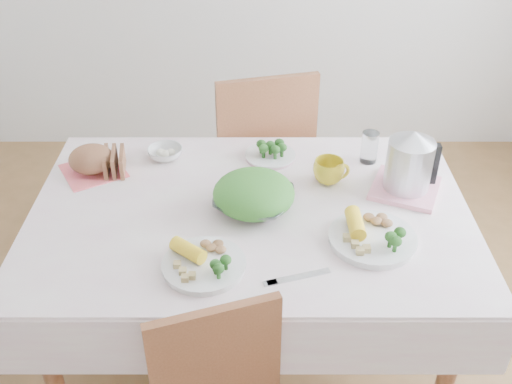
{
  "coord_description": "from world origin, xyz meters",
  "views": [
    {
      "loc": [
        0.02,
        -1.65,
        1.97
      ],
      "look_at": [
        0.02,
        0.02,
        0.82
      ],
      "focal_mm": 42.0,
      "sensor_mm": 36.0,
      "label": 1
    }
  ],
  "objects_px": {
    "salad_bowl": "(254,201)",
    "dinner_plate_right": "(372,239)",
    "dining_table": "(251,292)",
    "chair_far": "(256,165)",
    "electric_kettle": "(409,161)",
    "dinner_plate_left": "(204,265)",
    "yellow_mug": "(329,171)"
  },
  "relations": [
    {
      "from": "salad_bowl",
      "to": "electric_kettle",
      "type": "relative_size",
      "value": 1.16
    },
    {
      "from": "chair_far",
      "to": "electric_kettle",
      "type": "xyz_separation_m",
      "value": [
        0.53,
        -0.65,
        0.42
      ]
    },
    {
      "from": "salad_bowl",
      "to": "chair_far",
      "type": "bearing_deg",
      "value": 89.53
    },
    {
      "from": "dining_table",
      "to": "dinner_plate_left",
      "type": "relative_size",
      "value": 5.5
    },
    {
      "from": "chair_far",
      "to": "electric_kettle",
      "type": "height_order",
      "value": "electric_kettle"
    },
    {
      "from": "chair_far",
      "to": "dinner_plate_right",
      "type": "relative_size",
      "value": 3.55
    },
    {
      "from": "dining_table",
      "to": "salad_bowl",
      "type": "bearing_deg",
      "value": 5.56
    },
    {
      "from": "dinner_plate_right",
      "to": "yellow_mug",
      "type": "bearing_deg",
      "value": 107.06
    },
    {
      "from": "chair_far",
      "to": "salad_bowl",
      "type": "xyz_separation_m",
      "value": [
        -0.01,
        -0.76,
        0.33
      ]
    },
    {
      "from": "dining_table",
      "to": "dinner_plate_right",
      "type": "bearing_deg",
      "value": -24.1
    },
    {
      "from": "chair_far",
      "to": "dinner_plate_right",
      "type": "height_order",
      "value": "chair_far"
    },
    {
      "from": "dining_table",
      "to": "dinner_plate_right",
      "type": "distance_m",
      "value": 0.58
    },
    {
      "from": "salad_bowl",
      "to": "dinner_plate_left",
      "type": "distance_m",
      "value": 0.34
    },
    {
      "from": "chair_far",
      "to": "yellow_mug",
      "type": "bearing_deg",
      "value": 100.11
    },
    {
      "from": "chair_far",
      "to": "dining_table",
      "type": "bearing_deg",
      "value": 74.66
    },
    {
      "from": "yellow_mug",
      "to": "electric_kettle",
      "type": "xyz_separation_m",
      "value": [
        0.27,
        -0.06,
        0.08
      ]
    },
    {
      "from": "salad_bowl",
      "to": "yellow_mug",
      "type": "xyz_separation_m",
      "value": [
        0.27,
        0.17,
        0.01
      ]
    },
    {
      "from": "chair_far",
      "to": "electric_kettle",
      "type": "bearing_deg",
      "value": 115.5
    },
    {
      "from": "dinner_plate_left",
      "to": "electric_kettle",
      "type": "xyz_separation_m",
      "value": [
        0.69,
        0.41,
        0.11
      ]
    },
    {
      "from": "salad_bowl",
      "to": "dinner_plate_right",
      "type": "relative_size",
      "value": 0.93
    },
    {
      "from": "salad_bowl",
      "to": "dinner_plate_right",
      "type": "distance_m",
      "value": 0.42
    },
    {
      "from": "chair_far",
      "to": "electric_kettle",
      "type": "distance_m",
      "value": 0.94
    },
    {
      "from": "dinner_plate_left",
      "to": "dinner_plate_right",
      "type": "xyz_separation_m",
      "value": [
        0.52,
        0.12,
        0.0
      ]
    },
    {
      "from": "dinner_plate_left",
      "to": "dinner_plate_right",
      "type": "bearing_deg",
      "value": 13.35
    },
    {
      "from": "dining_table",
      "to": "salad_bowl",
      "type": "xyz_separation_m",
      "value": [
        0.01,
        0.0,
        0.42
      ]
    },
    {
      "from": "dinner_plate_left",
      "to": "salad_bowl",
      "type": "bearing_deg",
      "value": 63.66
    },
    {
      "from": "dinner_plate_right",
      "to": "dinner_plate_left",
      "type": "bearing_deg",
      "value": -166.65
    },
    {
      "from": "dining_table",
      "to": "dinner_plate_right",
      "type": "relative_size",
      "value": 4.99
    },
    {
      "from": "salad_bowl",
      "to": "dinner_plate_left",
      "type": "bearing_deg",
      "value": -116.34
    },
    {
      "from": "chair_far",
      "to": "yellow_mug",
      "type": "height_order",
      "value": "chair_far"
    },
    {
      "from": "dining_table",
      "to": "dinner_plate_left",
      "type": "distance_m",
      "value": 0.52
    },
    {
      "from": "yellow_mug",
      "to": "dinner_plate_left",
      "type": "bearing_deg",
      "value": -131.69
    }
  ]
}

